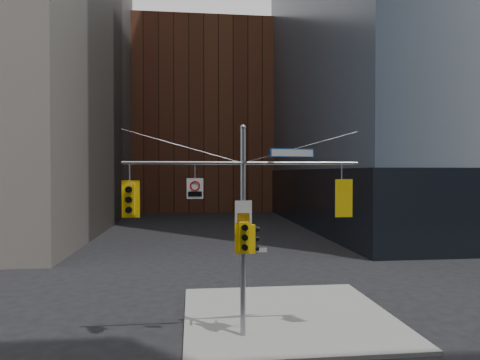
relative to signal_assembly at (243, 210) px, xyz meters
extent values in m
cube|color=gray|center=(2.00, 2.01, -4.34)|extent=(8.00, 8.00, 0.15)
cube|color=black|center=(28.00, 30.01, -1.42)|extent=(36.40, 36.40, 6.00)
cube|color=brown|center=(0.00, 56.01, 9.58)|extent=(26.00, 20.00, 28.00)
cylinder|color=gray|center=(0.00, 0.01, -0.82)|extent=(0.18, 0.18, 7.20)
sphere|color=gray|center=(0.00, 0.01, 2.78)|extent=(0.20, 0.20, 0.20)
cylinder|color=gray|center=(-2.00, 0.01, 1.58)|extent=(4.00, 0.11, 0.11)
cylinder|color=gray|center=(2.00, 0.01, 1.58)|extent=(4.00, 0.11, 0.11)
cylinder|color=gray|center=(0.00, -0.34, 1.58)|extent=(0.10, 0.70, 0.10)
cylinder|color=gray|center=(-2.00, 0.01, 2.13)|extent=(4.00, 0.02, 1.12)
cylinder|color=gray|center=(2.00, 0.01, 2.13)|extent=(4.00, 0.02, 1.12)
cube|color=yellow|center=(-3.74, 0.01, 0.38)|extent=(0.33, 0.24, 1.00)
cube|color=yellow|center=(-3.73, 0.18, 0.38)|extent=(0.59, 0.06, 1.23)
cylinder|color=black|center=(-3.75, -0.18, 0.72)|extent=(0.22, 0.16, 0.21)
cylinder|color=black|center=(-3.75, -0.11, 0.72)|extent=(0.18, 0.03, 0.18)
cylinder|color=black|center=(-3.75, -0.18, 0.38)|extent=(0.22, 0.16, 0.21)
cylinder|color=black|center=(-3.75, -0.11, 0.38)|extent=(0.18, 0.03, 0.18)
cylinder|color=black|center=(-3.75, -0.18, 0.05)|extent=(0.22, 0.16, 0.21)
cylinder|color=black|center=(-3.75, -0.11, 0.05)|extent=(0.18, 0.03, 0.18)
cube|color=yellow|center=(3.45, 0.01, 0.38)|extent=(0.36, 0.27, 1.05)
cube|color=yellow|center=(3.47, -0.17, 0.38)|extent=(0.62, 0.09, 1.30)
cylinder|color=black|center=(3.43, 0.21, 0.73)|extent=(0.23, 0.18, 0.22)
cylinder|color=black|center=(3.44, 0.13, 0.73)|extent=(0.19, 0.04, 0.19)
cylinder|color=black|center=(3.43, 0.21, 0.38)|extent=(0.23, 0.18, 0.22)
cylinder|color=black|center=(3.44, 0.13, 0.38)|extent=(0.19, 0.04, 0.19)
cylinder|color=black|center=(3.43, 0.21, 0.03)|extent=(0.23, 0.18, 0.22)
cylinder|color=black|center=(3.44, 0.13, 0.03)|extent=(0.19, 0.04, 0.19)
cube|color=yellow|center=(0.28, 0.01, -0.98)|extent=(0.25, 0.34, 0.97)
cylinder|color=black|center=(0.46, 0.03, -0.66)|extent=(0.17, 0.22, 0.20)
cylinder|color=black|center=(0.39, 0.02, -0.66)|extent=(0.04, 0.18, 0.18)
cylinder|color=black|center=(0.46, 0.03, -0.98)|extent=(0.17, 0.22, 0.20)
cylinder|color=black|center=(0.39, 0.02, -0.98)|extent=(0.04, 0.18, 0.18)
cylinder|color=black|center=(0.46, 0.03, -1.31)|extent=(0.17, 0.22, 0.20)
cylinder|color=black|center=(0.39, 0.02, -1.31)|extent=(0.04, 0.18, 0.18)
cube|color=yellow|center=(0.00, -0.27, -0.87)|extent=(0.32, 0.23, 0.97)
cube|color=yellow|center=(0.00, -0.11, -0.87)|extent=(0.57, 0.05, 1.20)
cylinder|color=black|center=(0.00, -0.46, -0.54)|extent=(0.21, 0.15, 0.20)
cylinder|color=black|center=(0.00, -0.38, -0.54)|extent=(0.18, 0.02, 0.18)
cylinder|color=black|center=(0.00, -0.46, -0.87)|extent=(0.21, 0.15, 0.20)
cylinder|color=black|center=(0.00, -0.38, -0.87)|extent=(0.18, 0.02, 0.18)
cylinder|color=black|center=(0.00, -0.46, -1.19)|extent=(0.21, 0.15, 0.20)
cylinder|color=#0CE559|center=(0.00, -0.38, -1.19)|extent=(0.18, 0.02, 0.18)
cube|color=#10459A|center=(1.70, 0.01, 1.93)|extent=(1.58, 0.24, 0.31)
cube|color=silver|center=(1.70, -0.02, 1.93)|extent=(1.48, 0.20, 0.24)
cube|color=silver|center=(-1.61, -0.01, 0.73)|extent=(0.55, 0.05, 0.69)
torus|color=#B20A0A|center=(-1.61, -0.03, 0.83)|extent=(0.34, 0.06, 0.34)
cube|color=black|center=(-1.61, -0.03, 0.55)|extent=(0.46, 0.03, 0.17)
cube|color=silver|center=(0.00, -0.11, -0.05)|extent=(0.57, 0.05, 0.75)
cube|color=#D88C00|center=(0.00, -0.13, -0.26)|extent=(0.42, 0.02, 0.33)
cube|color=silver|center=(0.45, 0.01, -1.38)|extent=(0.74, 0.04, 0.15)
cube|color=#145926|center=(0.00, 0.46, -1.56)|extent=(0.08, 0.68, 0.14)
camera|label=1|loc=(-1.73, -14.30, 1.26)|focal=32.00mm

